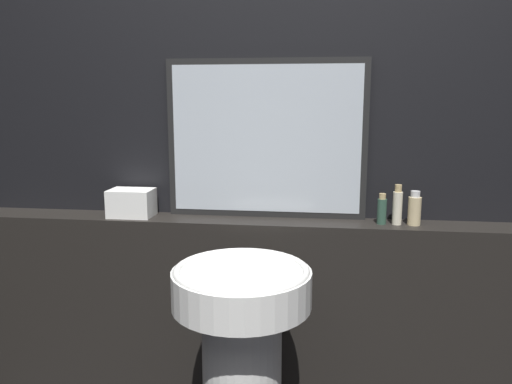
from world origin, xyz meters
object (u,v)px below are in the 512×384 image
mirror (266,139)px  shampoo_bottle (382,210)px  towel_stack (132,203)px  lotion_bottle (414,209)px  pedestal_sink (242,361)px  conditioner_bottle (397,206)px

mirror → shampoo_bottle: (0.47, -0.07, -0.27)m
towel_stack → shampoo_bottle: size_ratio=1.48×
mirror → lotion_bottle: size_ratio=6.06×
shampoo_bottle → lotion_bottle: lotion_bottle is taller
shampoo_bottle → lotion_bottle: bearing=0.0°
lotion_bottle → pedestal_sink: bearing=-143.6°
conditioner_bottle → shampoo_bottle: bearing=-180.0°
mirror → shampoo_bottle: bearing=-8.5°
pedestal_sink → lotion_bottle: 0.88m
towel_stack → conditioner_bottle: conditioner_bottle is taller
mirror → conditioner_bottle: (0.53, -0.07, -0.25)m
towel_stack → shampoo_bottle: shampoo_bottle is taller
mirror → lotion_bottle: 0.65m
lotion_bottle → shampoo_bottle: bearing=-180.0°
pedestal_sink → lotion_bottle: (0.61, 0.45, 0.44)m
mirror → lotion_bottle: (0.59, -0.07, -0.26)m
conditioner_bottle → lotion_bottle: bearing=0.0°
shampoo_bottle → pedestal_sink: bearing=-137.2°
towel_stack → conditioner_bottle: bearing=0.0°
pedestal_sink → shampoo_bottle: size_ratio=6.87×
shampoo_bottle → conditioner_bottle: 0.06m
pedestal_sink → shampoo_bottle: (0.49, 0.45, 0.43)m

